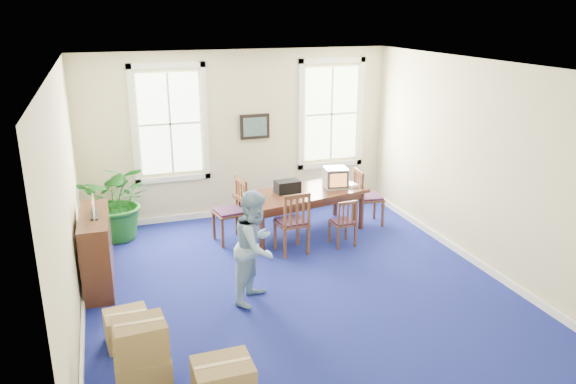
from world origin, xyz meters
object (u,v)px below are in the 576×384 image
object	(u,v)px
conference_table	(302,212)
credenza	(97,250)
crt_tv	(336,178)
chair_near_left	(291,221)
man	(256,246)
cardboard_boxes	(162,346)
potted_plant	(119,201)

from	to	relation	value
conference_table	credenza	world-z (taller)	credenza
crt_tv	chair_near_left	world-z (taller)	crt_tv
man	cardboard_boxes	bearing A→B (deg)	174.51
conference_table	potted_plant	bearing A→B (deg)	154.93
conference_table	chair_near_left	xyz separation A→B (m)	(-0.47, -0.78, 0.15)
conference_table	credenza	distance (m)	3.69
man	credenza	world-z (taller)	man
cardboard_boxes	crt_tv	bearing A→B (deg)	45.52
potted_plant	chair_near_left	bearing A→B (deg)	-29.63
potted_plant	conference_table	bearing A→B (deg)	-13.33
conference_table	potted_plant	world-z (taller)	potted_plant
conference_table	crt_tv	world-z (taller)	crt_tv
chair_near_left	potted_plant	xyz separation A→B (m)	(-2.67, 1.52, 0.17)
conference_table	credenza	size ratio (longest dim) A/B	1.62
conference_table	credenza	xyz separation A→B (m)	(-3.54, -1.00, 0.17)
chair_near_left	conference_table	bearing A→B (deg)	-125.79
potted_plant	cardboard_boxes	bearing A→B (deg)	-87.09
crt_tv	cardboard_boxes	size ratio (longest dim) A/B	0.29
credenza	conference_table	bearing A→B (deg)	17.50
chair_near_left	credenza	distance (m)	3.09
crt_tv	potted_plant	bearing A→B (deg)	178.36
man	potted_plant	size ratio (longest dim) A/B	1.13
credenza	cardboard_boxes	size ratio (longest dim) A/B	0.92
man	potted_plant	bearing A→B (deg)	69.83
chair_near_left	potted_plant	bearing A→B (deg)	-34.46
man	potted_plant	xyz separation A→B (m)	(-1.68, 2.89, -0.09)
crt_tv	cardboard_boxes	bearing A→B (deg)	-125.83
man	credenza	xyz separation A→B (m)	(-2.09, 1.15, -0.25)
conference_table	credenza	bearing A→B (deg)	-175.97
crt_tv	credenza	world-z (taller)	crt_tv
conference_table	chair_near_left	world-z (taller)	chair_near_left
chair_near_left	cardboard_boxes	distance (m)	3.74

